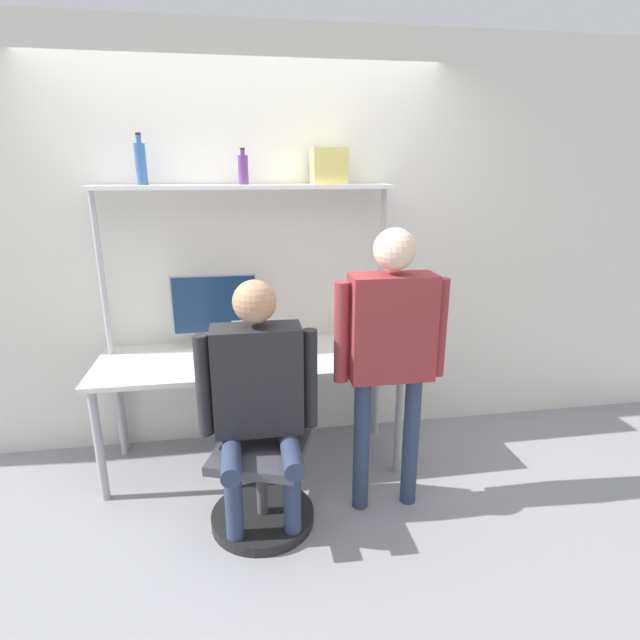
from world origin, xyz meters
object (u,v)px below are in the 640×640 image
office_chair (264,473)px  storage_box (329,166)px  monitor (215,310)px  cell_phone (296,362)px  person_seated (258,389)px  person_standing (391,339)px  bottle_purple (244,169)px  bottle_blue (141,163)px  laptop (257,350)px

office_chair → storage_box: storage_box is taller
monitor → cell_phone: bearing=-32.1°
person_seated → person_standing: person_standing is taller
monitor → person_seated: size_ratio=0.40×
bottle_purple → bottle_blue: 0.59m
laptop → bottle_purple: bottle_purple is taller
monitor → person_standing: person_standing is taller
person_seated → person_standing: bearing=3.9°
office_chair → person_seated: (-0.01, -0.04, 0.52)m
office_chair → bottle_purple: size_ratio=4.32×
person_standing → storage_box: bearing=104.2°
monitor → laptop: monitor is taller
monitor → bottle_purple: size_ratio=2.54×
office_chair → bottle_blue: (-0.61, 0.78, 1.61)m
laptop → person_standing: size_ratio=0.18×
storage_box → bottle_blue: bearing=180.0°
person_standing → bottle_purple: bearing=132.6°
office_chair → person_seated: person_seated is taller
bottle_purple → storage_box: bearing=0.0°
person_standing → monitor: bearing=141.6°
bottle_purple → storage_box: (0.52, 0.00, 0.02)m
person_seated → bottle_blue: 1.50m
bottle_blue → laptop: bearing=-23.2°
laptop → person_standing: person_standing is taller
storage_box → person_standing: bearing=-75.8°
cell_phone → bottle_purple: size_ratio=0.71×
office_chair → bottle_blue: bottle_blue is taller
bottle_purple → storage_box: size_ratio=0.99×
cell_phone → monitor: bearing=147.9°
bottle_purple → bottle_blue: size_ratio=0.73×
person_seated → storage_box: (0.50, 0.82, 1.08)m
office_chair → bottle_purple: bottle_purple is taller
storage_box → monitor: bearing=-176.9°
person_standing → bottle_blue: (-1.30, 0.78, 0.88)m
office_chair → storage_box: bearing=57.9°
person_seated → cell_phone: bearing=63.0°
cell_phone → bottle_purple: (-0.26, 0.34, 1.12)m
person_seated → bottle_blue: bearing=126.1°
bottle_blue → person_standing: bearing=-30.8°
monitor → bottle_blue: bearing=174.0°
laptop → bottle_blue: bearing=156.8°
bottle_purple → laptop: bearing=-84.2°
monitor → cell_phone: 0.62m
laptop → person_standing: bearing=-36.8°
person_standing → cell_phone: bearing=136.0°
person_standing → bottle_purple: size_ratio=7.52×
office_chair → bottle_purple: 1.76m
person_seated → storage_box: size_ratio=6.33×
monitor → storage_box: 1.14m
person_seated → person_standing: size_ratio=0.85×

